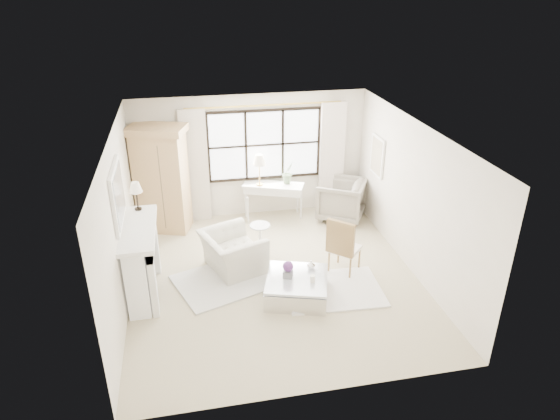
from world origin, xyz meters
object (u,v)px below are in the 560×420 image
Objects in this scene: armoire at (161,179)px; club_armchair at (233,252)px; coffee_table at (297,288)px; console_table at (273,201)px.

club_armchair is (1.21, -1.89, -0.78)m from armoire.
club_armchair reaches higher than coffee_table.
coffee_table is (0.95, -1.09, -0.17)m from club_armchair.
console_table is 1.10× the size of coffee_table.
club_armchair is 1.46m from coffee_table.
armoire is 3.80m from coffee_table.
coffee_table is at bearing -36.46° from armoire.
console_table is (2.33, 0.06, -0.74)m from armoire.
armoire is 2.38m from club_armchair.
armoire is 2.45m from console_table.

